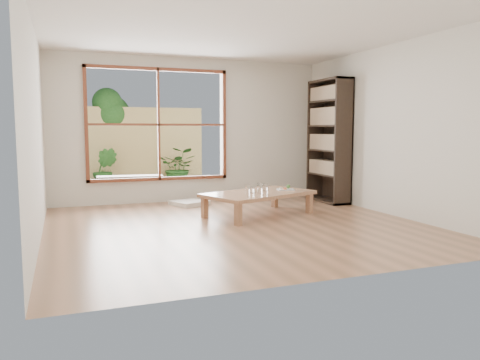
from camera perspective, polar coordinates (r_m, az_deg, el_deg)
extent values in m
plane|color=#A87554|center=(6.47, -0.31, -5.54)|extent=(5.00, 5.00, 0.00)
cube|color=tan|center=(7.15, 2.27, -1.69)|extent=(1.87, 1.45, 0.05)
cube|color=tan|center=(6.41, -0.22, -4.24)|extent=(0.11, 0.11, 0.31)
cube|color=tan|center=(6.99, -4.33, -3.38)|extent=(0.11, 0.11, 0.31)
cube|color=tan|center=(7.45, 8.45, -2.83)|extent=(0.11, 0.11, 0.31)
cube|color=tan|center=(7.96, 4.26, -2.21)|extent=(0.11, 0.11, 0.31)
cube|color=white|center=(8.22, -6.21, -2.78)|extent=(0.70, 0.70, 0.08)
cube|color=black|center=(8.64, 10.79, 4.67)|extent=(0.35, 0.99, 2.21)
cylinder|color=silver|center=(6.99, 2.44, -1.01)|extent=(0.08, 0.08, 0.15)
cylinder|color=silver|center=(7.31, 3.07, -0.86)|extent=(0.08, 0.08, 0.11)
cylinder|color=silver|center=(7.25, 0.96, -0.97)|extent=(0.08, 0.08, 0.10)
cylinder|color=silver|center=(7.07, 1.48, -1.21)|extent=(0.07, 0.07, 0.09)
cube|color=white|center=(7.41, 5.58, -1.17)|extent=(0.30, 0.24, 0.02)
sphere|color=#3C6D2B|center=(7.47, 5.90, -0.80)|extent=(0.06, 0.06, 0.06)
cube|color=#E96337|center=(7.37, 5.52, -1.06)|extent=(0.05, 0.05, 0.02)
cube|color=beige|center=(7.41, 5.04, -1.03)|extent=(0.06, 0.06, 0.02)
cylinder|color=silver|center=(7.38, 5.96, -1.10)|extent=(0.15, 0.05, 0.01)
cube|color=#393229|center=(9.72, -11.02, -1.71)|extent=(2.80, 2.00, 0.05)
cube|color=black|center=(9.33, -13.26, 0.36)|extent=(1.28, 0.47, 0.05)
cube|color=black|center=(9.20, -16.83, -1.06)|extent=(0.07, 0.07, 0.34)
cube|color=black|center=(9.49, -16.80, -0.85)|extent=(0.07, 0.07, 0.34)
cube|color=black|center=(9.25, -9.57, -0.85)|extent=(0.07, 0.07, 0.34)
cube|color=black|center=(9.53, -9.76, -0.64)|extent=(0.07, 0.07, 0.34)
cube|color=tan|center=(10.62, -12.04, 3.81)|extent=(2.80, 0.06, 1.80)
imported|color=#295820|center=(10.54, -7.47, 1.54)|extent=(1.02, 0.96, 0.90)
imported|color=#295820|center=(10.13, -16.13, 1.21)|extent=(0.60, 0.54, 0.91)
cylinder|color=#4C3D2D|center=(10.84, -15.93, 3.22)|extent=(0.14, 0.14, 1.60)
sphere|color=#295820|center=(10.85, -15.43, 7.73)|extent=(0.84, 0.84, 0.84)
sphere|color=#295820|center=(10.90, -16.86, 6.63)|extent=(0.70, 0.70, 0.70)
sphere|color=#295820|center=(10.75, -15.90, 9.07)|extent=(0.64, 0.64, 0.64)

